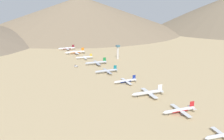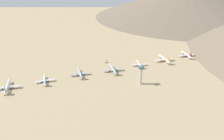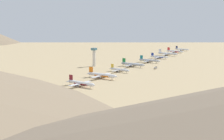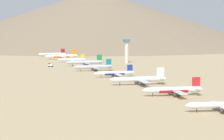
{
  "view_description": "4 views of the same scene",
  "coord_description": "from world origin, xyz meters",
  "px_view_note": "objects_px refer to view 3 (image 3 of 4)",
  "views": [
    {
      "loc": [
        133.34,
        333.45,
        111.32
      ],
      "look_at": [
        -6.61,
        0.65,
        4.36
      ],
      "focal_mm": 36.27,
      "sensor_mm": 36.0,
      "label": 1
    },
    {
      "loc": [
        -325.19,
        49.22,
        161.33
      ],
      "look_at": [
        -2.45,
        -53.48,
        4.24
      ],
      "focal_mm": 35.33,
      "sensor_mm": 36.0,
      "label": 2
    },
    {
      "loc": [
        251.72,
        -514.87,
        80.75
      ],
      "look_at": [
        11.46,
        -133.16,
        6.59
      ],
      "focal_mm": 53.71,
      "sensor_mm": 36.0,
      "label": 3
    },
    {
      "loc": [
        82.68,
        399.99,
        41.7
      ],
      "look_at": [
        -1.52,
        58.23,
        6.48
      ],
      "focal_mm": 65.84,
      "sensor_mm": 36.0,
      "label": 4
    }
  ],
  "objects_px": {
    "parked_jet_2": "(119,70)",
    "parked_jet_5": "(159,57)",
    "parked_jet_8": "(182,49)",
    "parked_jet_1": "(102,75)",
    "parked_jet_0": "(81,83)",
    "parked_jet_4": "(149,60)",
    "service_truck": "(156,68)",
    "parked_jet_7": "(175,51)",
    "parked_jet_3": "(132,64)",
    "control_tower": "(94,56)",
    "parked_jet_6": "(167,54)"
  },
  "relations": [
    {
      "from": "parked_jet_4",
      "to": "parked_jet_5",
      "type": "bearing_deg",
      "value": 97.15
    },
    {
      "from": "parked_jet_0",
      "to": "parked_jet_2",
      "type": "height_order",
      "value": "parked_jet_0"
    },
    {
      "from": "control_tower",
      "to": "parked_jet_6",
      "type": "bearing_deg",
      "value": 76.95
    },
    {
      "from": "parked_jet_0",
      "to": "control_tower",
      "type": "relative_size",
      "value": 1.45
    },
    {
      "from": "parked_jet_8",
      "to": "parked_jet_2",
      "type": "bearing_deg",
      "value": -85.07
    },
    {
      "from": "parked_jet_7",
      "to": "parked_jet_5",
      "type": "bearing_deg",
      "value": -84.11
    },
    {
      "from": "service_truck",
      "to": "parked_jet_5",
      "type": "bearing_deg",
      "value": 111.91
    },
    {
      "from": "parked_jet_2",
      "to": "parked_jet_5",
      "type": "xyz_separation_m",
      "value": [
        -13.2,
        166.03,
        -0.0
      ]
    },
    {
      "from": "parked_jet_7",
      "to": "control_tower",
      "type": "distance_m",
      "value": 248.61
    },
    {
      "from": "parked_jet_1",
      "to": "service_truck",
      "type": "relative_size",
      "value": 8.29
    },
    {
      "from": "parked_jet_1",
      "to": "parked_jet_3",
      "type": "height_order",
      "value": "parked_jet_1"
    },
    {
      "from": "parked_jet_4",
      "to": "service_truck",
      "type": "height_order",
      "value": "parked_jet_4"
    },
    {
      "from": "parked_jet_0",
      "to": "service_truck",
      "type": "distance_m",
      "value": 162.94
    },
    {
      "from": "parked_jet_3",
      "to": "parked_jet_5",
      "type": "bearing_deg",
      "value": 92.83
    },
    {
      "from": "parked_jet_1",
      "to": "service_truck",
      "type": "xyz_separation_m",
      "value": [
        25.85,
        107.8,
        -2.45
      ]
    },
    {
      "from": "parked_jet_4",
      "to": "service_truck",
      "type": "distance_m",
      "value": 67.75
    },
    {
      "from": "parked_jet_0",
      "to": "parked_jet_8",
      "type": "relative_size",
      "value": 1.18
    },
    {
      "from": "parked_jet_6",
      "to": "parked_jet_4",
      "type": "bearing_deg",
      "value": -83.37
    },
    {
      "from": "parked_jet_2",
      "to": "parked_jet_8",
      "type": "relative_size",
      "value": 1.02
    },
    {
      "from": "parked_jet_4",
      "to": "parked_jet_8",
      "type": "height_order",
      "value": "parked_jet_4"
    },
    {
      "from": "parked_jet_2",
      "to": "parked_jet_4",
      "type": "xyz_separation_m",
      "value": [
        -6.12,
        109.55,
        0.45
      ]
    },
    {
      "from": "parked_jet_3",
      "to": "parked_jet_5",
      "type": "height_order",
      "value": "parked_jet_3"
    },
    {
      "from": "parked_jet_2",
      "to": "parked_jet_8",
      "type": "height_order",
      "value": "parked_jet_2"
    },
    {
      "from": "parked_jet_4",
      "to": "parked_jet_8",
      "type": "xyz_separation_m",
      "value": [
        -21.82,
        214.41,
        -0.51
      ]
    },
    {
      "from": "parked_jet_2",
      "to": "parked_jet_5",
      "type": "distance_m",
      "value": 166.56
    },
    {
      "from": "parked_jet_2",
      "to": "control_tower",
      "type": "distance_m",
      "value": 69.94
    },
    {
      "from": "parked_jet_1",
      "to": "parked_jet_2",
      "type": "distance_m",
      "value": 54.58
    },
    {
      "from": "parked_jet_8",
      "to": "control_tower",
      "type": "bearing_deg",
      "value": -96.78
    },
    {
      "from": "parked_jet_2",
      "to": "parked_jet_1",
      "type": "bearing_deg",
      "value": -83.52
    },
    {
      "from": "parked_jet_1",
      "to": "parked_jet_4",
      "type": "xyz_separation_m",
      "value": [
        -12.28,
        163.77,
        -0.53
      ]
    },
    {
      "from": "parked_jet_0",
      "to": "parked_jet_8",
      "type": "distance_m",
      "value": 434.28
    },
    {
      "from": "parked_jet_4",
      "to": "parked_jet_2",
      "type": "bearing_deg",
      "value": -86.8
    },
    {
      "from": "parked_jet_0",
      "to": "parked_jet_5",
      "type": "bearing_deg",
      "value": 95.61
    },
    {
      "from": "parked_jet_6",
      "to": "parked_jet_2",
      "type": "bearing_deg",
      "value": -85.09
    },
    {
      "from": "parked_jet_8",
      "to": "service_truck",
      "type": "relative_size",
      "value": 6.33
    },
    {
      "from": "parked_jet_4",
      "to": "parked_jet_7",
      "type": "relative_size",
      "value": 1.02
    },
    {
      "from": "parked_jet_2",
      "to": "parked_jet_6",
      "type": "height_order",
      "value": "parked_jet_6"
    },
    {
      "from": "parked_jet_0",
      "to": "parked_jet_2",
      "type": "relative_size",
      "value": 1.16
    },
    {
      "from": "parked_jet_3",
      "to": "parked_jet_2",
      "type": "bearing_deg",
      "value": -81.79
    },
    {
      "from": "parked_jet_6",
      "to": "control_tower",
      "type": "relative_size",
      "value": 1.53
    },
    {
      "from": "parked_jet_1",
      "to": "parked_jet_4",
      "type": "height_order",
      "value": "parked_jet_1"
    },
    {
      "from": "parked_jet_3",
      "to": "control_tower",
      "type": "height_order",
      "value": "control_tower"
    },
    {
      "from": "parked_jet_5",
      "to": "parked_jet_6",
      "type": "xyz_separation_m",
      "value": [
        -5.61,
        52.75,
        0.8
      ]
    },
    {
      "from": "parked_jet_1",
      "to": "parked_jet_5",
      "type": "height_order",
      "value": "parked_jet_1"
    },
    {
      "from": "parked_jet_1",
      "to": "parked_jet_6",
      "type": "height_order",
      "value": "parked_jet_1"
    },
    {
      "from": "parked_jet_0",
      "to": "parked_jet_5",
      "type": "relative_size",
      "value": 1.15
    },
    {
      "from": "parked_jet_1",
      "to": "parked_jet_2",
      "type": "bearing_deg",
      "value": 96.48
    },
    {
      "from": "service_truck",
      "to": "control_tower",
      "type": "bearing_deg",
      "value": -164.37
    },
    {
      "from": "parked_jet_4",
      "to": "control_tower",
      "type": "bearing_deg",
      "value": -124.67
    },
    {
      "from": "parked_jet_4",
      "to": "parked_jet_8",
      "type": "distance_m",
      "value": 215.52
    }
  ]
}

